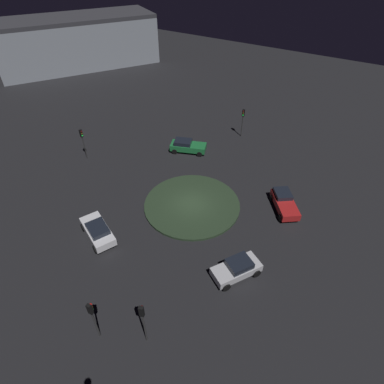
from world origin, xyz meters
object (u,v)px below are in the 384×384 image
traffic_light_east (243,118)px  store_building (78,42)px  car_white (98,231)px  car_red (284,203)px  traffic_light_west_near (92,314)px  traffic_light_north (82,138)px  traffic_light_west (143,317)px  car_silver (237,268)px  car_green (187,146)px

traffic_light_east → store_building: (8.97, 40.56, 1.78)m
car_white → car_red: bearing=-111.8°
car_red → traffic_light_west_near: traffic_light_west_near is taller
traffic_light_north → store_building: size_ratio=0.12×
car_white → traffic_light_north: traffic_light_north is taller
traffic_light_east → store_building: size_ratio=0.12×
traffic_light_west → car_white: bearing=42.6°
car_silver → traffic_light_east: size_ratio=1.11×
traffic_light_west_near → car_red: bearing=-24.8°
car_red → store_building: (19.80, 50.45, 3.77)m
car_white → traffic_light_east: traffic_light_east is taller
car_white → traffic_light_west_near: traffic_light_west_near is taller
car_white → car_green: bearing=-62.7°
car_silver → traffic_light_west: size_ratio=1.03×
traffic_light_north → car_white: bearing=-37.5°
car_red → traffic_light_east: (10.83, 9.89, 1.99)m
traffic_light_west_near → traffic_light_north: traffic_light_north is taller
traffic_light_west_near → traffic_light_north: bearing=41.9°
traffic_light_east → traffic_light_west_near: traffic_light_west_near is taller
car_white → car_green: 16.49m
traffic_light_west → traffic_light_north: size_ratio=1.06×
car_red → car_green: bearing=-142.4°
traffic_light_west → traffic_light_north: bearing=36.4°
car_green → traffic_light_west_near: size_ratio=1.22×
traffic_light_east → car_green: bearing=-36.9°
traffic_light_west_near → store_building: bearing=41.6°
traffic_light_east → traffic_light_west_near: bearing=-0.0°
car_silver → store_building: bearing=-89.6°
car_green → traffic_light_north: (-7.93, 9.50, 2.00)m
traffic_light_north → store_building: bearing=139.7°
car_white → traffic_light_west: (-5.03, -9.60, 2.17)m
traffic_light_west → traffic_light_west_near: traffic_light_west is taller
car_silver → store_building: size_ratio=0.14×
car_white → car_silver: 12.75m
traffic_light_west → traffic_light_east: traffic_light_west is taller
traffic_light_east → traffic_light_north: traffic_light_north is taller
car_white → traffic_light_west_near: (-6.52, -6.67, 1.98)m
store_building → traffic_light_east: bearing=108.3°
traffic_light_west → traffic_light_east: bearing=-6.7°
car_white → traffic_light_north: 13.76m
car_silver → car_red: 9.70m
car_white → car_silver: size_ratio=1.10×
car_red → traffic_light_west_near: (-19.25, 6.18, 2.00)m
traffic_light_west_near → car_green: bearing=11.7°
traffic_light_west → store_building: 60.34m
traffic_light_west → traffic_light_west_near: 3.30m
car_green → car_silver: bearing=-66.3°
car_green → traffic_light_west: bearing=-85.0°
traffic_light_west_near → traffic_light_north: size_ratio=0.99×
car_green → traffic_light_north: traffic_light_north is taller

